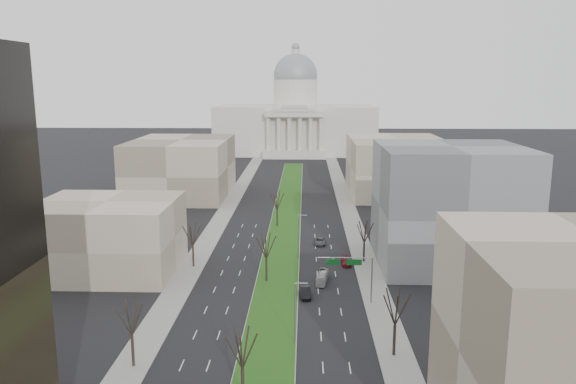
% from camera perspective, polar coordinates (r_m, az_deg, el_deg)
% --- Properties ---
extents(ground, '(600.00, 600.00, 0.00)m').
position_cam_1_polar(ground, '(143.51, -0.31, -3.53)').
color(ground, black).
rests_on(ground, ground).
extents(median, '(8.00, 222.03, 0.20)m').
position_cam_1_polar(median, '(142.50, -0.33, -3.59)').
color(median, '#999993').
rests_on(median, ground).
extents(sidewalk_left, '(5.00, 330.00, 0.15)m').
position_cam_1_polar(sidewalk_left, '(121.50, -9.07, -6.40)').
color(sidewalk_left, gray).
rests_on(sidewalk_left, ground).
extents(sidewalk_right, '(5.00, 330.00, 0.15)m').
position_cam_1_polar(sidewalk_right, '(120.05, 7.69, -6.58)').
color(sidewalk_right, gray).
rests_on(sidewalk_right, ground).
extents(capitol, '(80.00, 46.00, 55.00)m').
position_cam_1_polar(capitol, '(289.00, 0.75, 7.23)').
color(capitol, beige).
rests_on(capitol, ground).
extents(building_beige_left, '(26.00, 22.00, 14.00)m').
position_cam_1_polar(building_beige_left, '(114.31, -17.79, -4.32)').
color(building_beige_left, tan).
rests_on(building_beige_left, ground).
extents(building_grey_right, '(28.00, 26.00, 24.00)m').
position_cam_1_polar(building_grey_right, '(117.02, 16.06, -1.34)').
color(building_grey_right, slate).
rests_on(building_grey_right, ground).
extents(building_far_left, '(30.00, 40.00, 18.00)m').
position_cam_1_polar(building_far_left, '(185.15, -10.76, 2.48)').
color(building_far_left, gray).
rests_on(building_far_left, ground).
extents(building_far_right, '(30.00, 40.00, 18.00)m').
position_cam_1_polar(building_far_right, '(188.13, 10.91, 2.61)').
color(building_far_right, tan).
rests_on(building_far_right, ground).
extents(tree_left_mid, '(5.40, 5.40, 9.72)m').
position_cam_1_polar(tree_left_mid, '(76.26, -15.68, -12.06)').
color(tree_left_mid, black).
rests_on(tree_left_mid, ground).
extents(tree_left_far, '(5.28, 5.28, 9.50)m').
position_cam_1_polar(tree_left_far, '(112.95, -9.68, -4.20)').
color(tree_left_far, black).
rests_on(tree_left_far, ground).
extents(tree_right_mid, '(5.52, 5.52, 9.94)m').
position_cam_1_polar(tree_right_mid, '(77.53, 10.88, -11.31)').
color(tree_right_mid, black).
rests_on(tree_right_mid, ground).
extents(tree_right_far, '(5.04, 5.04, 9.07)m').
position_cam_1_polar(tree_right_far, '(115.33, 7.77, -3.98)').
color(tree_right_far, black).
rests_on(tree_right_far, ground).
extents(tree_median_a, '(5.40, 5.40, 9.72)m').
position_cam_1_polar(tree_median_a, '(66.10, -4.69, -15.43)').
color(tree_median_a, black).
rests_on(tree_median_a, ground).
extents(tree_median_b, '(5.40, 5.40, 9.72)m').
position_cam_1_polar(tree_median_b, '(103.25, -2.23, -5.43)').
color(tree_median_b, black).
rests_on(tree_median_b, ground).
extents(tree_median_c, '(5.40, 5.40, 9.72)m').
position_cam_1_polar(tree_median_c, '(141.96, -1.12, -0.79)').
color(tree_median_c, black).
rests_on(tree_median_c, ground).
extents(streetlamp_median_b, '(1.90, 0.20, 9.16)m').
position_cam_1_polar(streetlamp_median_b, '(80.26, 0.73, -12.11)').
color(streetlamp_median_b, gray).
rests_on(streetlamp_median_b, ground).
extents(streetlamp_median_c, '(1.90, 0.20, 9.16)m').
position_cam_1_polar(streetlamp_median_c, '(118.04, 1.08, -4.38)').
color(streetlamp_median_c, gray).
rests_on(streetlamp_median_c, ground).
extents(mast_arm_signs, '(9.12, 0.24, 8.09)m').
position_cam_1_polar(mast_arm_signs, '(94.18, 6.88, -7.74)').
color(mast_arm_signs, gray).
rests_on(mast_arm_signs, ground).
extents(car_black, '(2.11, 5.13, 1.65)m').
position_cam_1_polar(car_black, '(98.23, 1.77, -10.13)').
color(car_black, black).
rests_on(car_black, ground).
extents(car_red, '(1.99, 4.66, 1.34)m').
position_cam_1_polar(car_red, '(114.89, 5.93, -7.05)').
color(car_red, maroon).
rests_on(car_red, ground).
extents(car_grey_far, '(2.73, 5.24, 1.41)m').
position_cam_1_polar(car_grey_far, '(128.29, 3.31, -5.02)').
color(car_grey_far, '#484B50').
rests_on(car_grey_far, ground).
extents(box_van, '(2.66, 6.96, 1.89)m').
position_cam_1_polar(box_van, '(104.94, 3.51, -8.65)').
color(box_van, silver).
rests_on(box_van, ground).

